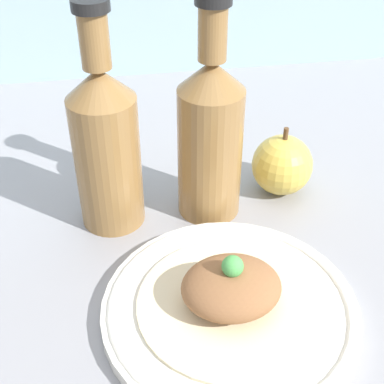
{
  "coord_description": "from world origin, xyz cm",
  "views": [
    {
      "loc": [
        -1.82,
        -44.54,
        43.46
      ],
      "look_at": [
        5.68,
        0.17,
        9.64
      ],
      "focal_mm": 50.0,
      "sensor_mm": 36.0,
      "label": 1
    }
  ],
  "objects": [
    {
      "name": "ground_plane",
      "position": [
        0.0,
        0.0,
        -2.0
      ],
      "size": [
        180.0,
        110.0,
        4.0
      ],
      "primitive_type": "cube",
      "color": "gray"
    },
    {
      "name": "apple",
      "position": [
        19.7,
        11.52,
        4.04
      ],
      "size": [
        8.07,
        8.07,
        9.62
      ],
      "color": "gold",
      "rests_on": "ground_plane"
    },
    {
      "name": "plate",
      "position": [
        8.11,
        -8.89,
        1.01
      ],
      "size": [
        26.41,
        26.41,
        1.89
      ],
      "color": "silver",
      "rests_on": "ground_plane"
    },
    {
      "name": "plated_food",
      "position": [
        8.11,
        -8.89,
        3.61
      ],
      "size": [
        19.15,
        19.15,
        6.61
      ],
      "color": "beige",
      "rests_on": "plate"
    },
    {
      "name": "cider_bottle_right",
      "position": [
        9.4,
        9.22,
        11.0
      ],
      "size": [
        7.89,
        7.89,
        27.54
      ],
      "color": "olive",
      "rests_on": "ground_plane"
    },
    {
      "name": "cider_bottle_left",
      "position": [
        -2.9,
        9.22,
        11.0
      ],
      "size": [
        7.89,
        7.89,
        27.54
      ],
      "color": "olive",
      "rests_on": "ground_plane"
    }
  ]
}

